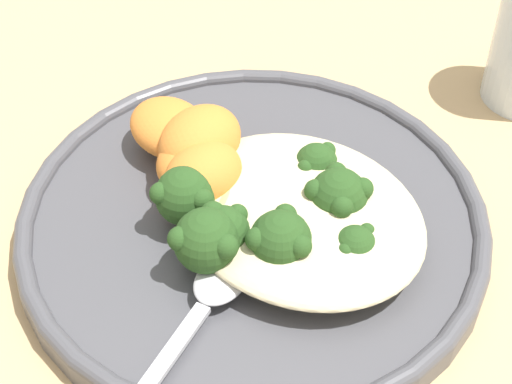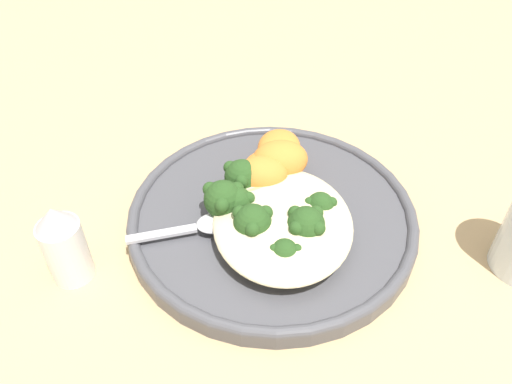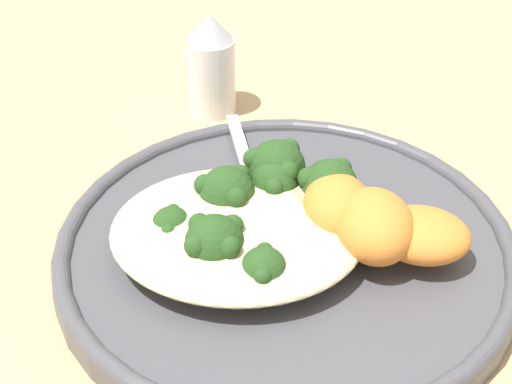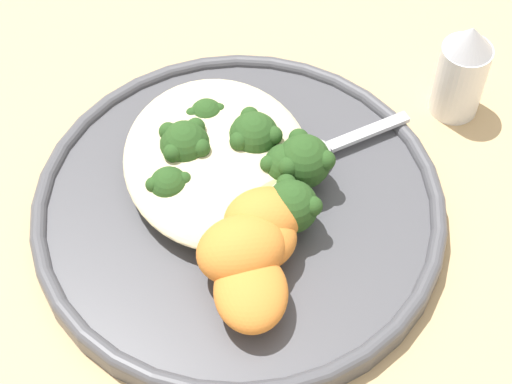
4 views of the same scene
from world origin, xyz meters
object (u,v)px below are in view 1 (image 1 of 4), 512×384
at_px(broccoli_stalk_5, 308,189).
at_px(spoon, 213,292).
at_px(broccoli_stalk_4, 313,219).
at_px(sweet_potato_chunk_1, 164,131).
at_px(broccoli_stalk_6, 297,168).
at_px(broccoli_stalk_3, 273,228).
at_px(broccoli_stalk_2, 227,222).
at_px(quinoa_mound, 295,219).
at_px(broccoli_stalk_0, 196,192).
at_px(sweet_potato_chunk_3, 203,175).
at_px(broccoli_stalk_1, 214,228).
at_px(plate, 253,222).
at_px(sweet_potato_chunk_0, 195,144).
at_px(sweet_potato_chunk_2, 188,162).

distance_m(broccoli_stalk_5, spoon, 0.09).
bearing_deg(broccoli_stalk_4, sweet_potato_chunk_1, -174.91).
relative_size(broccoli_stalk_4, spoon, 1.02).
height_order(broccoli_stalk_6, sweet_potato_chunk_1, same).
height_order(broccoli_stalk_3, broccoli_stalk_5, same).
height_order(broccoli_stalk_2, sweet_potato_chunk_1, broccoli_stalk_2).
height_order(quinoa_mound, broccoli_stalk_3, broccoli_stalk_3).
xyz_separation_m(broccoli_stalk_3, broccoli_stalk_6, (0.02, -0.05, -0.00)).
xyz_separation_m(broccoli_stalk_3, broccoli_stalk_5, (0.00, -0.04, -0.00)).
bearing_deg(broccoli_stalk_0, broccoli_stalk_6, 162.38).
bearing_deg(sweet_potato_chunk_3, broccoli_stalk_6, -125.37).
xyz_separation_m(broccoli_stalk_1, spoon, (-0.03, 0.03, -0.01)).
bearing_deg(quinoa_mound, broccoli_stalk_0, 25.90).
relative_size(broccoli_stalk_0, broccoli_stalk_2, 0.96).
distance_m(plate, spoon, 0.07).
bearing_deg(sweet_potato_chunk_1, sweet_potato_chunk_0, -179.98).
distance_m(broccoli_stalk_1, broccoli_stalk_5, 0.07).
xyz_separation_m(broccoli_stalk_3, sweet_potato_chunk_1, (0.11, -0.02, -0.00)).
height_order(broccoli_stalk_3, sweet_potato_chunk_3, same).
height_order(broccoli_stalk_1, sweet_potato_chunk_3, broccoli_stalk_1).
height_order(quinoa_mound, broccoli_stalk_1, broccoli_stalk_1).
relative_size(sweet_potato_chunk_2, sweet_potato_chunk_3, 0.88).
xyz_separation_m(broccoli_stalk_6, sweet_potato_chunk_0, (0.06, 0.03, 0.01)).
xyz_separation_m(broccoli_stalk_5, broccoli_stalk_6, (0.02, -0.01, -0.00)).
relative_size(broccoli_stalk_3, spoon, 0.98).
bearing_deg(sweet_potato_chunk_2, broccoli_stalk_3, 174.79).
bearing_deg(plate, sweet_potato_chunk_1, -3.15).
distance_m(plate, sweet_potato_chunk_0, 0.06).
height_order(broccoli_stalk_1, broccoli_stalk_5, broccoli_stalk_1).
height_order(quinoa_mound, broccoli_stalk_0, broccoli_stalk_0).
distance_m(quinoa_mound, broccoli_stalk_2, 0.04).
relative_size(sweet_potato_chunk_3, spoon, 0.50).
xyz_separation_m(plate, sweet_potato_chunk_0, (0.05, -0.00, 0.03)).
distance_m(broccoli_stalk_1, sweet_potato_chunk_1, 0.10).
bearing_deg(broccoli_stalk_2, broccoli_stalk_5, 128.25).
relative_size(broccoli_stalk_3, sweet_potato_chunk_2, 2.23).
distance_m(quinoa_mound, broccoli_stalk_0, 0.06).
relative_size(broccoli_stalk_1, sweet_potato_chunk_0, 1.63).
bearing_deg(broccoli_stalk_2, plate, 156.40).
relative_size(sweet_potato_chunk_2, spoon, 0.44).
relative_size(plate, sweet_potato_chunk_3, 5.41).
bearing_deg(broccoli_stalk_5, spoon, -101.89).
distance_m(broccoli_stalk_3, spoon, 0.05).
bearing_deg(broccoli_stalk_6, broccoli_stalk_3, -110.65).
distance_m(broccoli_stalk_3, sweet_potato_chunk_0, 0.08).
height_order(sweet_potato_chunk_0, sweet_potato_chunk_2, sweet_potato_chunk_0).
xyz_separation_m(broccoli_stalk_1, broccoli_stalk_4, (-0.04, -0.05, -0.01)).
distance_m(broccoli_stalk_0, broccoli_stalk_3, 0.05).
height_order(plate, broccoli_stalk_0, broccoli_stalk_0).
bearing_deg(quinoa_mound, sweet_potato_chunk_2, 7.67).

